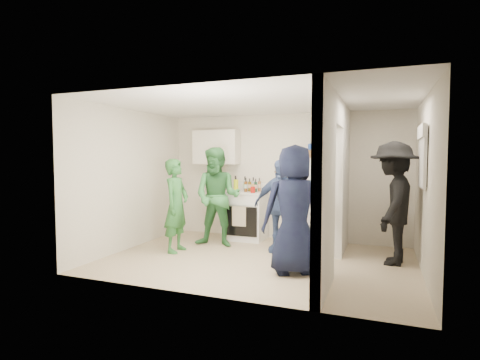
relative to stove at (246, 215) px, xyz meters
name	(u,v)px	position (x,y,z in m)	size (l,w,h in m)	color
floor	(257,260)	(0.70, -1.37, -0.48)	(4.80, 4.80, 0.00)	#C7B88C
wall_back	(284,177)	(0.70, 0.33, 0.77)	(4.80, 4.80, 0.00)	silver
wall_front	(212,191)	(0.70, -3.07, 0.77)	(4.80, 4.80, 0.00)	silver
wall_left	(131,179)	(-1.70, -1.37, 0.77)	(3.40, 3.40, 0.00)	silver
wall_right	(426,186)	(3.10, -1.37, 0.77)	(3.40, 3.40, 0.00)	silver
ceiling	(258,102)	(0.70, -1.37, 2.02)	(4.80, 4.80, 0.00)	white
partition_pier_back	(343,180)	(1.90, -0.27, 0.77)	(0.12, 1.20, 2.50)	silver
partition_pier_front	(324,190)	(1.90, -2.47, 0.77)	(0.12, 1.20, 2.50)	silver
partition_header	(336,112)	(1.90, -1.37, 1.82)	(0.12, 1.00, 0.40)	silver
stove	(246,215)	(0.00, 0.00, 0.00)	(0.80, 0.67, 0.96)	white
upper_cabinet	(216,147)	(-0.70, 0.15, 1.37)	(0.95, 0.34, 0.70)	silver
fridge	(319,202)	(1.45, -0.03, 0.34)	(0.67, 0.65, 1.63)	silver
wicker_basket	(314,154)	(1.35, 0.02, 1.23)	(0.35, 0.25, 0.15)	brown
blue_bowl	(314,147)	(1.35, 0.02, 1.36)	(0.24, 0.24, 0.11)	navy
yellow_cup_stack_top	(331,151)	(1.67, -0.13, 1.28)	(0.09, 0.09, 0.25)	gold
wall_clock	(286,154)	(0.75, 0.31, 1.22)	(0.22, 0.22, 0.03)	white
spice_shelf	(283,172)	(0.70, 0.28, 0.87)	(0.35, 0.08, 0.03)	olive
nook_window	(424,157)	(3.08, -1.17, 1.17)	(0.03, 0.70, 0.80)	black
nook_window_frame	(423,157)	(3.06, -1.17, 1.17)	(0.04, 0.76, 0.86)	white
nook_valance	(421,132)	(3.04, -1.17, 1.52)	(0.04, 0.82, 0.18)	white
yellow_cup_stack_stove	(236,186)	(-0.12, -0.22, 0.60)	(0.09, 0.09, 0.25)	#C7D912
red_cup	(253,190)	(0.22, -0.20, 0.54)	(0.09, 0.09, 0.12)	#A9130B
person_green_left	(176,205)	(-0.79, -1.35, 0.33)	(0.59, 0.39, 1.61)	#2A6934
person_green_center	(217,197)	(-0.28, -0.73, 0.43)	(0.89, 0.69, 1.82)	#337434
person_denim	(280,206)	(0.90, -0.73, 0.32)	(0.94, 0.39, 1.61)	#3B5081
person_navy	(294,210)	(1.39, -1.84, 0.43)	(0.89, 0.58, 1.82)	black
person_nook	(393,203)	(2.71, -0.82, 0.46)	(1.22, 0.70, 1.89)	black
bottle_a	(235,183)	(-0.27, 0.13, 0.63)	(0.08, 0.08, 0.30)	maroon
bottle_b	(236,185)	(-0.18, -0.08, 0.62)	(0.07, 0.07, 0.28)	#1A4D19
bottle_c	(245,184)	(-0.07, 0.15, 0.63)	(0.08, 0.08, 0.30)	#ADB7BC
bottle_d	(246,185)	(0.02, -0.05, 0.62)	(0.07, 0.07, 0.28)	#5A310F
bottle_e	(253,184)	(0.10, 0.19, 0.62)	(0.07, 0.07, 0.28)	#A5AAB7
bottle_f	(256,185)	(0.20, 0.04, 0.61)	(0.06, 0.06, 0.26)	#133621
bottle_g	(259,185)	(0.24, 0.13, 0.61)	(0.06, 0.06, 0.27)	brown
bottle_h	(229,185)	(-0.30, -0.11, 0.61)	(0.08, 0.08, 0.27)	#ACACB8
bottle_i	(250,185)	(0.06, 0.08, 0.61)	(0.07, 0.07, 0.26)	brown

